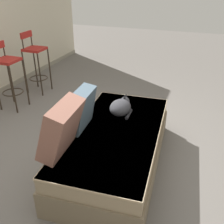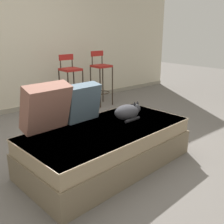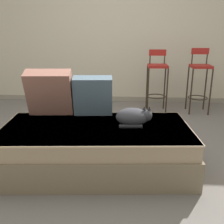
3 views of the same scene
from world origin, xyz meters
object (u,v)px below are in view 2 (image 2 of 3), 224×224
(throw_pillow_middle, at_px, (82,102))
(cat, at_px, (128,112))
(bar_stool_near_window, at_px, (71,79))
(throw_pillow_corner, at_px, (46,107))
(couch, at_px, (107,146))
(bar_stool_by_doorway, at_px, (101,74))

(throw_pillow_middle, xyz_separation_m, cat, (0.43, -0.29, -0.13))
(cat, height_order, bar_stool_near_window, bar_stool_near_window)
(throw_pillow_corner, distance_m, cat, 0.94)
(couch, xyz_separation_m, throw_pillow_middle, (-0.07, 0.36, 0.43))
(throw_pillow_middle, bearing_deg, throw_pillow_corner, -175.75)
(bar_stool_near_window, bearing_deg, bar_stool_by_doorway, 0.02)
(cat, bearing_deg, bar_stool_by_doorway, 60.30)
(throw_pillow_corner, distance_m, bar_stool_near_window, 2.12)
(bar_stool_by_doorway, bearing_deg, throw_pillow_corner, -140.00)
(throw_pillow_corner, bearing_deg, couch, -31.41)
(throw_pillow_middle, height_order, bar_stool_by_doorway, bar_stool_by_doorway)
(throw_pillow_corner, bearing_deg, cat, -16.05)
(throw_pillow_middle, xyz_separation_m, bar_stool_by_doorway, (1.54, 1.64, -0.06))
(cat, relative_size, bar_stool_near_window, 0.35)
(couch, distance_m, bar_stool_near_window, 2.17)
(couch, bearing_deg, throw_pillow_middle, 101.47)
(bar_stool_near_window, distance_m, bar_stool_by_doorway, 0.69)
(throw_pillow_middle, relative_size, bar_stool_by_doorway, 0.41)
(couch, height_order, throw_pillow_middle, throw_pillow_middle)
(throw_pillow_middle, distance_m, cat, 0.54)
(couch, distance_m, throw_pillow_middle, 0.57)
(bar_stool_near_window, bearing_deg, throw_pillow_corner, -127.93)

